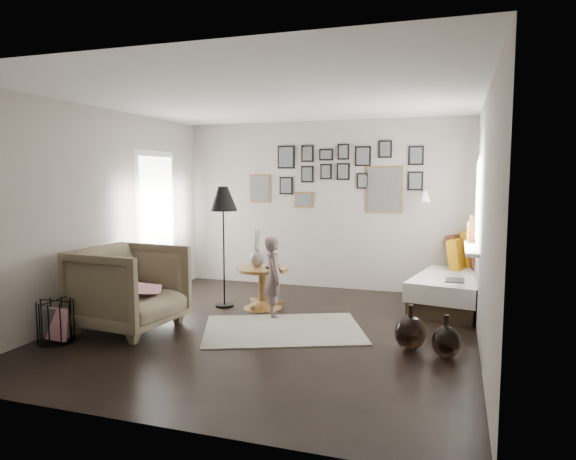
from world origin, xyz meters
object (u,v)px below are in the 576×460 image
(pedestal_table, at_px, (262,289))
(demijohn_large, at_px, (410,333))
(armchair, at_px, (129,288))
(child, at_px, (273,277))
(demijohn_small, at_px, (446,342))
(daybed, at_px, (455,283))
(magazine_basket, at_px, (56,322))
(vase, at_px, (257,256))
(floor_lamp, at_px, (223,203))

(pedestal_table, height_order, demijohn_large, pedestal_table)
(armchair, height_order, child, child)
(pedestal_table, bearing_deg, demijohn_small, -27.34)
(armchair, height_order, demijohn_large, armchair)
(demijohn_large, height_order, demijohn_small, demijohn_large)
(armchair, bearing_deg, demijohn_small, -82.43)
(pedestal_table, relative_size, child, 0.69)
(armchair, bearing_deg, daybed, -50.86)
(magazine_basket, distance_m, child, 2.50)
(pedestal_table, bearing_deg, child, -51.07)
(armchair, bearing_deg, child, -48.29)
(demijohn_large, xyz_separation_m, child, (-1.74, 0.75, 0.32))
(vase, bearing_deg, demijohn_large, -28.18)
(floor_lamp, distance_m, child, 1.22)
(demijohn_small, bearing_deg, floor_lamp, 158.57)
(daybed, relative_size, floor_lamp, 1.30)
(vase, distance_m, child, 0.55)
(demijohn_large, bearing_deg, demijohn_small, -18.92)
(armchair, distance_m, magazine_basket, 0.83)
(daybed, distance_m, child, 2.56)
(magazine_basket, distance_m, demijohn_small, 4.01)
(pedestal_table, height_order, floor_lamp, floor_lamp)
(pedestal_table, xyz_separation_m, magazine_basket, (-1.56, -2.02, -0.03))
(demijohn_large, distance_m, demijohn_small, 0.37)
(armchair, height_order, floor_lamp, floor_lamp)
(daybed, height_order, magazine_basket, daybed)
(pedestal_table, distance_m, armchair, 1.78)
(daybed, relative_size, child, 2.09)
(floor_lamp, relative_size, demijohn_large, 3.47)
(floor_lamp, relative_size, demijohn_small, 3.81)
(armchair, distance_m, floor_lamp, 1.68)
(daybed, xyz_separation_m, magazine_basket, (-4.00, -3.03, -0.08))
(floor_lamp, distance_m, demijohn_large, 2.99)
(pedestal_table, bearing_deg, floor_lamp, -169.80)
(vase, distance_m, daybed, 2.73)
(vase, relative_size, armchair, 0.47)
(daybed, bearing_deg, magazine_basket, -131.67)
(armchair, relative_size, floor_lamp, 0.65)
(floor_lamp, bearing_deg, daybed, 20.53)
(daybed, distance_m, armchair, 4.27)
(floor_lamp, xyz_separation_m, child, (0.80, -0.26, -0.89))
(daybed, relative_size, demijohn_small, 4.97)
(vase, bearing_deg, child, -45.58)
(pedestal_table, distance_m, magazine_basket, 2.55)
(child, bearing_deg, magazine_basket, 101.97)
(child, bearing_deg, armchair, 96.51)
(pedestal_table, distance_m, floor_lamp, 1.26)
(armchair, distance_m, demijohn_large, 3.14)
(pedestal_table, bearing_deg, vase, 165.96)
(magazine_basket, bearing_deg, child, 42.12)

